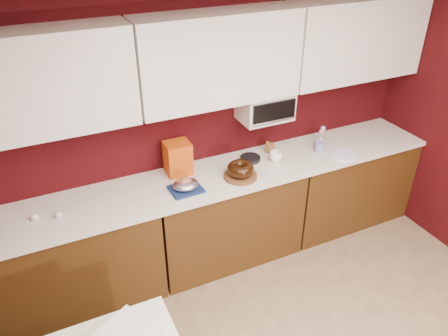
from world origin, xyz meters
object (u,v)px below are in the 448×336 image
(bundt_cake, at_px, (241,169))
(coffee_mug, at_px, (276,155))
(blue_jar, at_px, (319,147))
(toaster_oven, at_px, (265,106))
(pandoro_box, at_px, (178,158))
(foil_ham_nest, at_px, (186,184))
(flower_vase, at_px, (320,140))

(bundt_cake, relative_size, coffee_mug, 2.04)
(bundt_cake, distance_m, blue_jar, 0.87)
(toaster_oven, bearing_deg, pandoro_box, 178.97)
(bundt_cake, distance_m, foil_ham_nest, 0.48)
(toaster_oven, height_order, flower_vase, toaster_oven)
(blue_jar, xyz_separation_m, flower_vase, (0.07, 0.09, 0.01))
(coffee_mug, relative_size, blue_jar, 1.15)
(bundt_cake, height_order, pandoro_box, pandoro_box)
(blue_jar, bearing_deg, coffee_mug, 177.41)
(blue_jar, bearing_deg, toaster_oven, 159.35)
(toaster_oven, distance_m, flower_vase, 0.71)
(pandoro_box, relative_size, flower_vase, 2.38)
(pandoro_box, bearing_deg, blue_jar, -7.51)
(coffee_mug, xyz_separation_m, flower_vase, (0.53, 0.06, 0.00))
(toaster_oven, bearing_deg, flower_vase, -10.10)
(flower_vase, bearing_deg, toaster_oven, 169.90)
(pandoro_box, height_order, flower_vase, pandoro_box)
(coffee_mug, bearing_deg, bundt_cake, -164.69)
(bundt_cake, bearing_deg, foil_ham_nest, 178.43)
(toaster_oven, distance_m, foil_ham_nest, 0.99)
(coffee_mug, bearing_deg, blue_jar, -2.59)
(toaster_oven, xyz_separation_m, bundt_cake, (-0.37, -0.28, -0.39))
(foil_ham_nest, relative_size, flower_vase, 1.77)
(pandoro_box, bearing_deg, foil_ham_nest, -97.27)
(bundt_cake, relative_size, foil_ham_nest, 1.08)
(bundt_cake, bearing_deg, toaster_oven, 37.01)
(foil_ham_nest, height_order, blue_jar, blue_jar)
(pandoro_box, bearing_deg, toaster_oven, 0.22)
(foil_ham_nest, bearing_deg, bundt_cake, -1.57)
(foil_ham_nest, distance_m, flower_vase, 1.43)
(bundt_cake, xyz_separation_m, coffee_mug, (0.41, 0.11, -0.02))
(foil_ham_nest, distance_m, blue_jar, 1.35)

